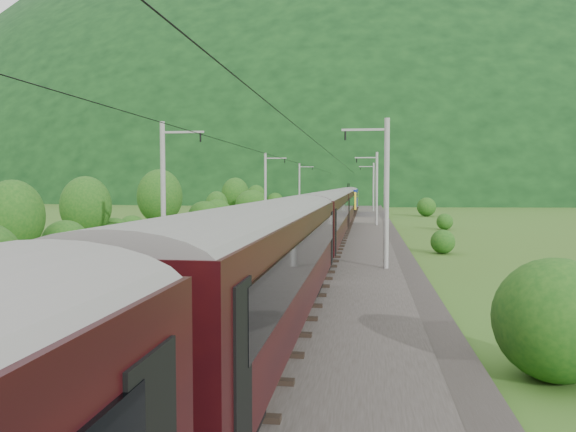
# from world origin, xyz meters

# --- Properties ---
(ground) EXTENTS (600.00, 600.00, 0.00)m
(ground) POSITION_xyz_m (0.00, 0.00, 0.00)
(ground) COLOR #3C5A1C
(ground) RESTS_ON ground
(railbed) EXTENTS (14.00, 220.00, 0.30)m
(railbed) POSITION_xyz_m (0.00, 10.00, 0.15)
(railbed) COLOR #38332D
(railbed) RESTS_ON ground
(track_left) EXTENTS (2.40, 220.00, 0.27)m
(track_left) POSITION_xyz_m (-2.40, 10.00, 0.37)
(track_left) COLOR #553224
(track_left) RESTS_ON railbed
(track_right) EXTENTS (2.40, 220.00, 0.27)m
(track_right) POSITION_xyz_m (2.40, 10.00, 0.37)
(track_right) COLOR #553224
(track_right) RESTS_ON railbed
(catenary_left) EXTENTS (2.54, 192.28, 8.00)m
(catenary_left) POSITION_xyz_m (-6.12, 32.00, 4.50)
(catenary_left) COLOR gray
(catenary_left) RESTS_ON railbed
(catenary_right) EXTENTS (2.54, 192.28, 8.00)m
(catenary_right) POSITION_xyz_m (6.12, 32.00, 4.50)
(catenary_right) COLOR gray
(catenary_right) RESTS_ON railbed
(overhead_wires) EXTENTS (4.83, 198.00, 0.03)m
(overhead_wires) POSITION_xyz_m (0.00, 10.00, 7.10)
(overhead_wires) COLOR black
(overhead_wires) RESTS_ON ground
(mountain_main) EXTENTS (504.00, 360.00, 244.00)m
(mountain_main) POSITION_xyz_m (0.00, 260.00, 0.00)
(mountain_main) COLOR black
(mountain_main) RESTS_ON ground
(mountain_ridge) EXTENTS (336.00, 280.00, 132.00)m
(mountain_ridge) POSITION_xyz_m (-120.00, 300.00, 0.00)
(mountain_ridge) COLOR black
(mountain_ridge) RESTS_ON ground
(train) EXTENTS (2.65, 127.67, 4.59)m
(train) POSITION_xyz_m (2.40, -4.89, 3.19)
(train) COLOR black
(train) RESTS_ON ground
(hazard_post_near) EXTENTS (0.16, 0.16, 1.48)m
(hazard_post_near) POSITION_xyz_m (-0.44, 46.47, 1.04)
(hazard_post_near) COLOR red
(hazard_post_near) RESTS_ON railbed
(hazard_post_far) EXTENTS (0.17, 0.17, 1.57)m
(hazard_post_far) POSITION_xyz_m (0.53, 21.40, 1.08)
(hazard_post_far) COLOR red
(hazard_post_far) RESTS_ON railbed
(signal) EXTENTS (0.22, 0.22, 1.95)m
(signal) POSITION_xyz_m (-4.01, 60.54, 1.44)
(signal) COLOR black
(signal) RESTS_ON railbed
(vegetation_left) EXTENTS (11.00, 145.43, 6.23)m
(vegetation_left) POSITION_xyz_m (-13.49, 22.73, 2.26)
(vegetation_left) COLOR #164713
(vegetation_left) RESTS_ON ground
(vegetation_right) EXTENTS (7.07, 97.62, 2.73)m
(vegetation_right) POSITION_xyz_m (12.04, 2.83, 1.22)
(vegetation_right) COLOR #164713
(vegetation_right) RESTS_ON ground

